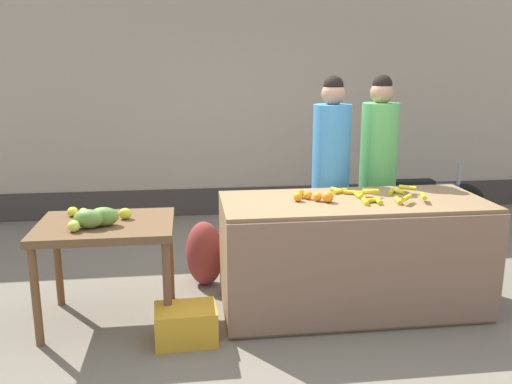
% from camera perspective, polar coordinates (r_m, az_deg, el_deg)
% --- Properties ---
extents(ground_plane, '(24.00, 24.00, 0.00)m').
position_cam_1_polar(ground_plane, '(4.50, 3.60, -12.36)').
color(ground_plane, '#756B5B').
extents(market_wall_back, '(9.45, 0.23, 3.00)m').
position_cam_1_polar(market_wall_back, '(7.10, -0.96, 9.46)').
color(market_wall_back, tan).
rests_on(market_wall_back, ground).
extents(fruit_stall_counter, '(2.09, 0.90, 0.91)m').
position_cam_1_polar(fruit_stall_counter, '(4.43, 10.18, -6.58)').
color(fruit_stall_counter, olive).
rests_on(fruit_stall_counter, ground).
extents(side_table_wooden, '(1.01, 0.77, 0.80)m').
position_cam_1_polar(side_table_wooden, '(4.22, -15.65, -4.50)').
color(side_table_wooden, brown).
rests_on(side_table_wooden, ground).
extents(banana_bunch_pile, '(0.69, 0.58, 0.07)m').
position_cam_1_polar(banana_bunch_pile, '(4.40, 12.87, -0.26)').
color(banana_bunch_pile, gold).
rests_on(banana_bunch_pile, fruit_stall_counter).
extents(orange_pile, '(0.31, 0.26, 0.09)m').
position_cam_1_polar(orange_pile, '(4.22, 6.08, -0.41)').
color(orange_pile, orange).
rests_on(orange_pile, fruit_stall_counter).
extents(mango_papaya_pile, '(0.53, 0.54, 0.14)m').
position_cam_1_polar(mango_papaya_pile, '(4.13, -16.82, -2.58)').
color(mango_papaya_pile, '#D2DB35').
rests_on(mango_papaya_pile, side_table_wooden).
extents(vendor_woman_blue_shirt, '(0.34, 0.34, 1.86)m').
position_cam_1_polar(vendor_woman_blue_shirt, '(4.94, 7.94, 1.45)').
color(vendor_woman_blue_shirt, '#33333D').
rests_on(vendor_woman_blue_shirt, ground).
extents(vendor_woman_green_shirt, '(0.34, 0.34, 1.87)m').
position_cam_1_polar(vendor_woman_green_shirt, '(5.12, 12.81, 1.70)').
color(vendor_woman_green_shirt, '#33333D').
rests_on(vendor_woman_green_shirt, ground).
extents(parked_motorcycle, '(1.60, 0.18, 0.88)m').
position_cam_1_polar(parked_motorcycle, '(6.31, 17.11, -1.46)').
color(parked_motorcycle, black).
rests_on(parked_motorcycle, ground).
extents(produce_crate, '(0.45, 0.34, 0.26)m').
position_cam_1_polar(produce_crate, '(4.01, -7.48, -13.80)').
color(produce_crate, gold).
rests_on(produce_crate, ground).
extents(produce_sack, '(0.47, 0.46, 0.59)m').
position_cam_1_polar(produce_sack, '(4.88, -5.50, -6.53)').
color(produce_sack, maroon).
rests_on(produce_sack, ground).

